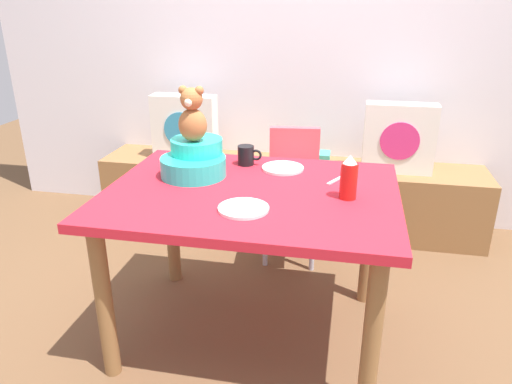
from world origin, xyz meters
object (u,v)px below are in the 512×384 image
Objects in this scene: pillow_floral_right at (399,138)px; ketchup_bottle at (349,178)px; pillow_floral_left at (185,127)px; infant_seat_teal at (194,160)px; dining_table at (251,212)px; coffee_mug at (246,155)px; dinner_plate_far at (283,168)px; teddy_bear at (192,116)px; book_stack at (315,159)px; highchair at (293,177)px; dinner_plate_near at (243,208)px.

ketchup_bottle reaches higher than pillow_floral_right.
infant_seat_teal is (0.43, -1.07, 0.13)m from pillow_floral_left.
pillow_floral_left is at bearing 180.00° from pillow_floral_right.
ketchup_bottle is (-0.30, -1.22, 0.15)m from pillow_floral_right.
pillow_floral_left reaches higher than dining_table.
dining_table is (0.73, -1.20, -0.04)m from pillow_floral_left.
coffee_mug is at bearing 106.03° from dining_table.
infant_seat_teal is at bearing -158.49° from dinner_plate_far.
dining_table is 0.33m from dinner_plate_far.
teddy_bear is at bearing -137.27° from coffee_mug.
ketchup_bottle is (0.41, -0.01, 0.19)m from dining_table.
coffee_mug is (-0.27, -0.90, 0.28)m from book_stack.
highchair reaches higher than dinner_plate_far.
highchair is at bearing 90.68° from dinner_plate_far.
teddy_bear is 0.36m from coffee_mug.
ketchup_bottle is 1.54× the size of coffee_mug.
pillow_floral_left is 1.23m from dinner_plate_far.
dinner_plate_far is (0.19, -0.03, -0.04)m from coffee_mug.
pillow_floral_left is 2.20× the size of book_stack.
teddy_bear is at bearing -133.15° from pillow_floral_right.
book_stack is at bearing 78.66° from highchair.
coffee_mug is 0.60× the size of dinner_plate_near.
dining_table is at bearing -120.23° from pillow_floral_right.
pillow_floral_left and pillow_floral_right have the same top height.
coffee_mug is (-0.18, -0.46, 0.27)m from highchair.
pillow_floral_left is at bearing 111.89° from infant_seat_teal.
dinner_plate_near is at bearing -115.86° from pillow_floral_right.
dining_table is 1.58× the size of highchair.
dinner_plate_near is (-0.39, -0.20, -0.08)m from ketchup_bottle.
teddy_bear is at bearing -90.00° from infant_seat_teal.
teddy_bear is at bearing -158.42° from dinner_plate_far.
teddy_bear reaches higher than dinner_plate_far.
ketchup_bottle reaches higher than book_stack.
book_stack is at bearing 177.73° from pillow_floral_right.
pillow_floral_right is 1.47m from infant_seat_teal.
teddy_bear reaches higher than pillow_floral_right.
teddy_bear reaches higher than dining_table.
teddy_bear is 2.08× the size of coffee_mug.
book_stack is (-0.53, 0.02, -0.18)m from pillow_floral_right.
ketchup_bottle is at bearing -34.16° from coffee_mug.
pillow_floral_right is at bearing 46.83° from infant_seat_teal.
pillow_floral_right is at bearing -2.27° from book_stack.
book_stack is at bearing 1.33° from pillow_floral_left.
book_stack is 0.97m from dinner_plate_far.
infant_seat_teal reaches higher than highchair.
book_stack is at bearing 83.65° from dinner_plate_near.
dining_table is 3.77× the size of infant_seat_teal.
ketchup_bottle is 0.92× the size of dinner_plate_near.
coffee_mug is (-0.09, 0.33, 0.15)m from dining_table.
ketchup_bottle is at bearing -103.65° from pillow_floral_right.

